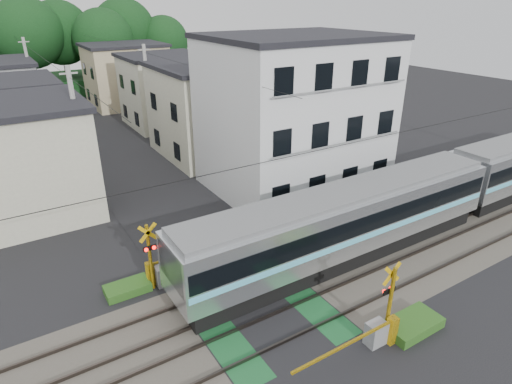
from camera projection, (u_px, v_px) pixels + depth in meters
ground at (260, 311)px, 16.63m from camera, size 120.00×120.00×0.00m
track_bed at (260, 310)px, 16.62m from camera, size 120.00×120.00×0.14m
commuter_train at (461, 183)px, 23.52m from camera, size 33.86×2.64×3.47m
crossing_signal_near at (380, 328)px, 14.77m from camera, size 4.74×0.65×3.09m
crossing_signal_far at (161, 270)px, 17.91m from camera, size 4.74×0.65×3.09m
apartment_block at (294, 114)px, 26.16m from camera, size 10.20×8.36×9.30m
houses_row at (95, 103)px, 35.44m from camera, size 22.07×31.35×6.80m
tree_hill at (43, 47)px, 51.89m from camera, size 40.00×13.17×11.50m
catenary at (379, 191)px, 18.03m from camera, size 60.00×5.04×7.00m
utility_poles at (85, 101)px, 32.22m from camera, size 7.90×42.00×8.00m
pedestrian at (73, 112)px, 42.49m from camera, size 0.65×0.51×1.58m
weed_patches at (297, 293)px, 17.34m from camera, size 10.25×8.80×0.40m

